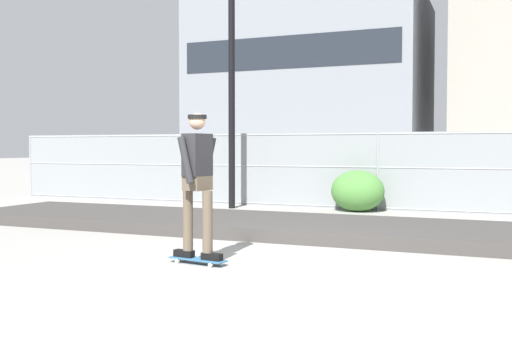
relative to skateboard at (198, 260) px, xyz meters
The scene contains 9 objects.
ground_plane 0.91m from the skateboard, ahead, with size 120.00×120.00×0.00m, color gray.
gravel_berm 3.24m from the skateboard, 73.79° to the left, with size 14.38×2.51×0.22m, color #3D3A38.
skateboard is the anchor object (origin of this frame).
skater 1.08m from the skateboard, behind, with size 0.73×0.61×1.86m.
chain_fence 7.43m from the skateboard, 82.96° to the left, with size 21.10×0.06×1.85m.
street_lamp 8.08m from the skateboard, 111.07° to the left, with size 0.44×0.44×6.72m.
parked_car_near 10.24m from the skateboard, 103.41° to the left, with size 4.51×2.18×1.66m.
library_building 45.84m from the skateboard, 104.78° to the left, with size 18.81×15.10×14.15m.
shrub_left 6.93m from the skateboard, 85.66° to the left, with size 1.24×1.01×0.96m.
Camera 1 is at (2.64, -6.70, 1.49)m, focal length 41.52 mm.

